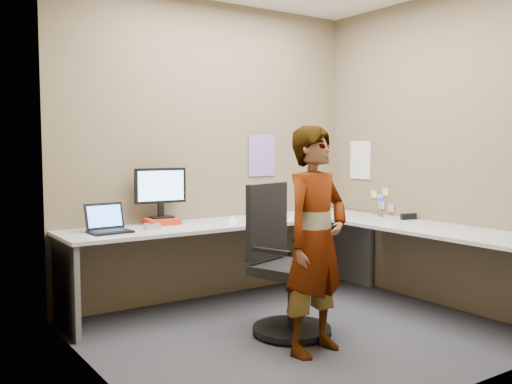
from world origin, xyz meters
TOP-DOWN VIEW (x-y plane):
  - ground at (0.00, 0.00)m, footprint 3.00×3.00m
  - wall_back at (0.00, 1.30)m, footprint 3.00×0.00m
  - wall_right at (1.50, 0.00)m, footprint 0.00×2.70m
  - wall_left at (-1.50, 0.00)m, footprint 0.00×2.70m
  - desk at (0.44, 0.39)m, footprint 2.98×2.58m
  - paper_ream at (-0.58, 1.14)m, footprint 0.29×0.23m
  - monitor at (-0.58, 1.15)m, footprint 0.45×0.15m
  - laptop at (-1.11, 0.99)m, footprint 0.32×0.27m
  - trackball_mouse at (-0.75, 0.95)m, footprint 0.12×0.08m
  - origami at (-0.01, 0.92)m, footprint 0.10×0.10m
  - stapler at (1.40, 0.19)m, footprint 0.16×0.08m
  - flower at (1.35, 0.48)m, footprint 0.07×0.07m
  - calendar_purple at (0.55, 1.29)m, footprint 0.30×0.01m
  - calendar_white at (1.49, 0.90)m, footprint 0.01×0.28m
  - sticky_note_a at (1.49, 0.55)m, footprint 0.01×0.07m
  - sticky_note_b at (1.49, 0.60)m, footprint 0.01×0.07m
  - sticky_note_c at (1.49, 0.48)m, footprint 0.01×0.07m
  - sticky_note_d at (1.49, 0.70)m, footprint 0.01×0.07m
  - office_chair at (-0.09, 0.06)m, footprint 0.63×0.61m
  - person at (-0.15, -0.36)m, footprint 0.62×0.47m

SIDE VIEW (x-z plane):
  - ground at x=0.00m, z-range 0.00..0.00m
  - office_chair at x=-0.09m, z-range -0.10..0.99m
  - desk at x=0.44m, z-range 0.22..0.95m
  - trackball_mouse at x=-0.75m, z-range 0.72..0.79m
  - stapler at x=1.40m, z-range 0.73..0.78m
  - paper_ream at x=-0.58m, z-range 0.73..0.79m
  - origami at x=-0.01m, z-range 0.73..0.79m
  - person at x=-0.15m, z-range 0.00..1.53m
  - laptop at x=-1.11m, z-range 0.68..0.90m
  - sticky_note_c at x=1.49m, z-range 0.76..0.84m
  - sticky_note_b at x=1.49m, z-range 0.78..0.86m
  - flower at x=1.35m, z-range 0.77..0.98m
  - sticky_note_d at x=1.49m, z-range 0.88..0.96m
  - sticky_note_a at x=1.49m, z-range 0.91..0.99m
  - monitor at x=-0.58m, z-range 0.82..1.25m
  - calendar_white at x=1.49m, z-range 1.06..1.44m
  - calendar_purple at x=0.55m, z-range 1.10..1.50m
  - wall_back at x=0.00m, z-range -0.15..2.85m
  - wall_right at x=1.50m, z-range 0.00..2.70m
  - wall_left at x=-1.50m, z-range 0.00..2.70m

